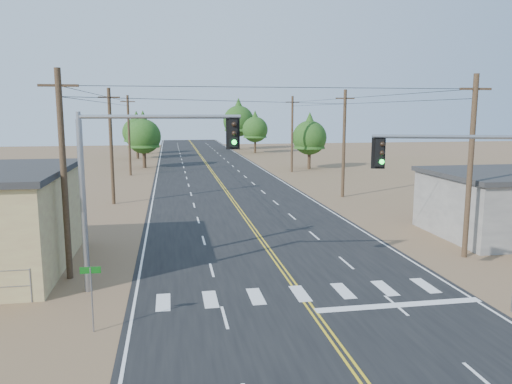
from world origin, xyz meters
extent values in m
cube|color=black|center=(0.00, 30.00, 0.01)|extent=(15.00, 200.00, 0.02)
cylinder|color=gray|center=(-11.50, 9.00, 0.75)|extent=(0.06, 0.06, 1.50)
cylinder|color=#4C3826|center=(-10.50, 12.00, 5.00)|extent=(0.30, 0.30, 10.00)
cube|color=#4C3826|center=(-10.50, 12.00, 9.20)|extent=(1.80, 0.12, 0.12)
cylinder|color=#4C3826|center=(-10.50, 32.00, 5.00)|extent=(0.30, 0.30, 10.00)
cube|color=#4C3826|center=(-10.50, 32.00, 9.20)|extent=(1.80, 0.12, 0.12)
cylinder|color=#4C3826|center=(-10.50, 52.00, 5.00)|extent=(0.30, 0.30, 10.00)
cube|color=#4C3826|center=(-10.50, 52.00, 9.20)|extent=(1.80, 0.12, 0.12)
cylinder|color=#4C3826|center=(10.50, 12.00, 5.00)|extent=(0.30, 0.30, 10.00)
cube|color=#4C3826|center=(10.50, 12.00, 9.20)|extent=(1.80, 0.12, 0.12)
cylinder|color=#4C3826|center=(10.50, 32.00, 5.00)|extent=(0.30, 0.30, 10.00)
cube|color=#4C3826|center=(10.50, 32.00, 9.20)|extent=(1.80, 0.12, 0.12)
cylinder|color=#4C3826|center=(10.50, 52.00, 5.00)|extent=(0.30, 0.30, 10.00)
cube|color=#4C3826|center=(10.50, 52.00, 9.20)|extent=(1.80, 0.12, 0.12)
cylinder|color=gray|center=(-9.36, 10.00, 3.85)|extent=(0.26, 0.26, 7.69)
cylinder|color=gray|center=(-9.36, 10.00, 7.69)|extent=(0.20, 0.20, 0.66)
cylinder|color=gray|center=(-5.91, 9.61, 7.80)|extent=(6.91, 0.96, 0.18)
cube|color=black|center=(-2.80, 9.25, 7.09)|extent=(0.42, 0.37, 1.21)
sphere|color=black|center=(-2.77, 9.05, 7.47)|extent=(0.22, 0.22, 0.22)
sphere|color=black|center=(-2.77, 9.05, 7.09)|extent=(0.22, 0.22, 0.22)
sphere|color=#0CE533|center=(-2.77, 9.05, 6.70)|extent=(0.22, 0.22, 0.22)
cylinder|color=gray|center=(5.19, 5.42, 7.05)|extent=(5.66, 1.88, 0.16)
cube|color=black|center=(2.67, 6.20, 6.40)|extent=(0.42, 0.39, 1.09)
sphere|color=black|center=(2.72, 6.03, 6.75)|extent=(0.20, 0.20, 0.20)
sphere|color=black|center=(2.72, 6.03, 6.40)|extent=(0.20, 0.20, 0.20)
sphere|color=#0CE533|center=(2.72, 6.03, 6.06)|extent=(0.20, 0.20, 0.20)
cylinder|color=gray|center=(-8.50, 5.58, 1.23)|extent=(0.06, 0.06, 2.46)
cube|color=#0C5812|center=(-8.50, 5.58, 2.36)|extent=(0.74, 0.05, 0.25)
cylinder|color=#3F2D1E|center=(-9.14, 60.34, 1.47)|extent=(0.51, 0.51, 2.94)
cone|color=#214E16|center=(-9.14, 60.34, 5.55)|extent=(4.57, 4.57, 5.22)
sphere|color=#214E16|center=(-9.14, 60.34, 4.49)|extent=(4.89, 4.89, 4.89)
cylinder|color=#3F2D1E|center=(-10.93, 74.90, 1.46)|extent=(0.46, 0.46, 2.93)
cone|color=#214E16|center=(-10.93, 74.90, 5.53)|extent=(4.56, 4.56, 5.21)
sphere|color=#214E16|center=(-10.93, 74.90, 4.47)|extent=(4.88, 4.88, 4.88)
cylinder|color=#3F2D1E|center=(-9.63, 85.24, 1.18)|extent=(0.40, 0.40, 2.36)
cone|color=#214E16|center=(-9.63, 85.24, 4.46)|extent=(3.68, 3.68, 4.20)
sphere|color=#214E16|center=(-9.63, 85.24, 3.61)|extent=(3.94, 3.94, 3.94)
cylinder|color=#3F2D1E|center=(13.79, 55.15, 1.43)|extent=(0.45, 0.45, 2.86)
cone|color=#214E16|center=(13.79, 55.15, 5.40)|extent=(4.45, 4.45, 5.08)
sphere|color=#214E16|center=(13.79, 55.15, 4.37)|extent=(4.77, 4.77, 4.77)
cylinder|color=#3F2D1E|center=(10.86, 83.08, 1.48)|extent=(0.43, 0.43, 2.96)
cone|color=#214E16|center=(10.86, 83.08, 5.58)|extent=(4.60, 4.60, 5.25)
sphere|color=#214E16|center=(10.86, 83.08, 4.52)|extent=(4.93, 4.93, 4.93)
cylinder|color=#3F2D1E|center=(9.00, 92.83, 1.95)|extent=(0.50, 0.50, 3.90)
cone|color=#214E16|center=(9.00, 92.83, 7.36)|extent=(6.06, 6.06, 6.93)
sphere|color=#214E16|center=(9.00, 92.83, 5.95)|extent=(6.49, 6.49, 6.49)
camera|label=1|loc=(-5.56, -12.50, 8.04)|focal=35.00mm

